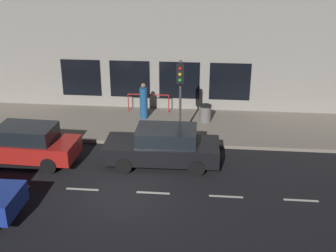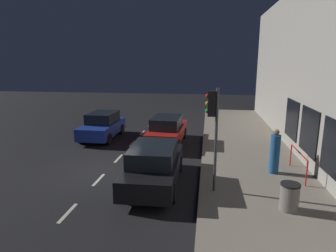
{
  "view_description": "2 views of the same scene",
  "coord_description": "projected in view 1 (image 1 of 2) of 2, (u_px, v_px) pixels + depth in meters",
  "views": [
    {
      "loc": [
        -13.66,
        -2.86,
        8.24
      ],
      "look_at": [
        1.24,
        -1.42,
        2.11
      ],
      "focal_mm": 47.32,
      "sensor_mm": 36.0,
      "label": 1
    },
    {
      "loc": [
        4.22,
        -11.27,
        4.61
      ],
      "look_at": [
        2.48,
        1.18,
        1.79
      ],
      "focal_mm": 30.96,
      "sensor_mm": 36.0,
      "label": 2
    }
  ],
  "objects": [
    {
      "name": "traffic_light",
      "position": [
        180.0,
        83.0,
        18.78
      ],
      "size": [
        0.45,
        0.32,
        3.61
      ],
      "color": "#424244",
      "rests_on": "sidewalk"
    },
    {
      "name": "parked_car_1",
      "position": [
        163.0,
        147.0,
        17.65
      ],
      "size": [
        1.98,
        4.58,
        1.58
      ],
      "rotation": [
        0.0,
        0.0,
        0.02
      ],
      "color": "black",
      "rests_on": "ground"
    },
    {
      "name": "building_facade",
      "position": [
        155.0,
        31.0,
        22.48
      ],
      "size": [
        0.65,
        32.0,
        8.38
      ],
      "color": "gray",
      "rests_on": "ground"
    },
    {
      "name": "lane_centre_line",
      "position": [
        153.0,
        193.0,
        15.87
      ],
      "size": [
        0.12,
        27.2,
        0.01
      ],
      "color": "beige",
      "rests_on": "ground"
    },
    {
      "name": "pedestrian_0",
      "position": [
        144.0,
        102.0,
        22.01
      ],
      "size": [
        0.42,
        0.42,
        1.82
      ],
      "rotation": [
        0.0,
        0.0,
        1.66
      ],
      "color": "#1E5189",
      "rests_on": "sidewalk"
    },
    {
      "name": "trash_bin",
      "position": [
        205.0,
        113.0,
        21.72
      ],
      "size": [
        0.59,
        0.59,
        0.86
      ],
      "color": "slate",
      "rests_on": "sidewalk"
    },
    {
      "name": "parked_car_3",
      "position": [
        25.0,
        144.0,
        17.88
      ],
      "size": [
        1.96,
        4.41,
        1.58
      ],
      "rotation": [
        0.0,
        0.0,
        -0.04
      ],
      "color": "red",
      "rests_on": "ground"
    },
    {
      "name": "sidewalk",
      "position": [
        149.0,
        125.0,
        21.69
      ],
      "size": [
        4.5,
        32.0,
        0.15
      ],
      "color": "gray",
      "rests_on": "ground"
    },
    {
      "name": "ground_plane",
      "position": [
        126.0,
        192.0,
        15.96
      ],
      "size": [
        60.0,
        60.0,
        0.0
      ],
      "primitive_type": "plane",
      "color": "black"
    },
    {
      "name": "red_railing",
      "position": [
        148.0,
        99.0,
        22.87
      ],
      "size": [
        0.05,
        2.17,
        0.97
      ],
      "color": "red",
      "rests_on": "sidewalk"
    }
  ]
}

